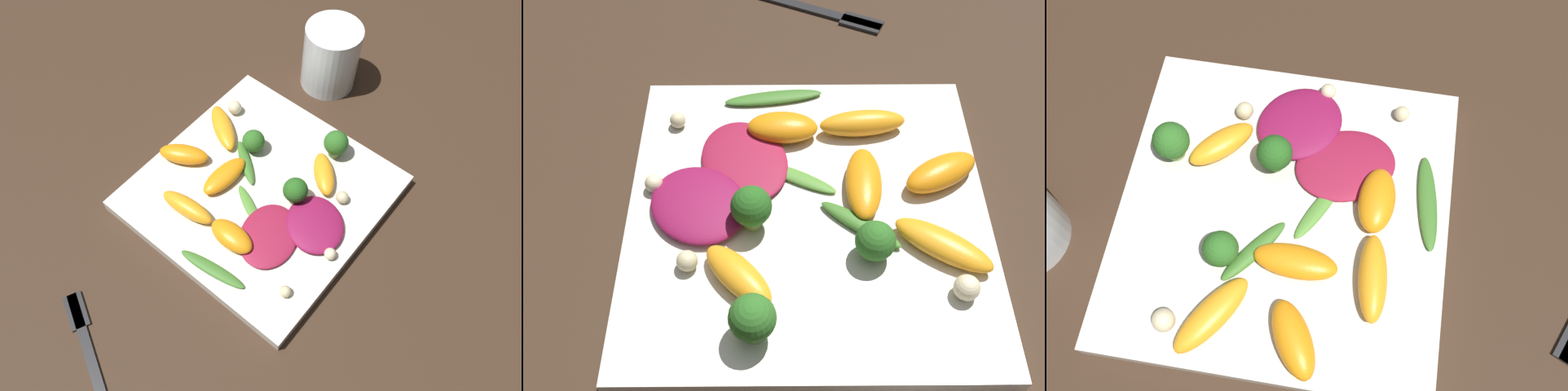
% 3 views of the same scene
% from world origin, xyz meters
% --- Properties ---
extents(ground_plane, '(2.40, 2.40, 0.00)m').
position_xyz_m(ground_plane, '(0.00, 0.00, 0.00)').
color(ground_plane, '#382619').
extents(plate, '(0.28, 0.28, 0.02)m').
position_xyz_m(plate, '(0.00, 0.00, 0.01)').
color(plate, silver).
rests_on(plate, ground_plane).
extents(radicchio_leaf_0, '(0.10, 0.10, 0.01)m').
position_xyz_m(radicchio_leaf_0, '(0.08, 0.00, 0.02)').
color(radicchio_leaf_0, maroon).
rests_on(radicchio_leaf_0, plate).
extents(radicchio_leaf_1, '(0.09, 0.10, 0.01)m').
position_xyz_m(radicchio_leaf_1, '(0.05, -0.05, 0.02)').
color(radicchio_leaf_1, maroon).
rests_on(radicchio_leaf_1, plate).
extents(orange_segment_0, '(0.07, 0.03, 0.02)m').
position_xyz_m(orange_segment_0, '(-0.05, -0.08, 0.03)').
color(orange_segment_0, orange).
rests_on(orange_segment_0, plate).
extents(orange_segment_1, '(0.03, 0.07, 0.02)m').
position_xyz_m(orange_segment_1, '(-0.04, -0.02, 0.03)').
color(orange_segment_1, orange).
rests_on(orange_segment_1, plate).
extents(orange_segment_2, '(0.06, 0.03, 0.02)m').
position_xyz_m(orange_segment_2, '(0.02, -0.08, 0.03)').
color(orange_segment_2, orange).
rests_on(orange_segment_2, plate).
extents(orange_segment_3, '(0.06, 0.06, 0.02)m').
position_xyz_m(orange_segment_3, '(0.05, 0.06, 0.03)').
color(orange_segment_3, orange).
rests_on(orange_segment_3, plate).
extents(orange_segment_4, '(0.07, 0.05, 0.02)m').
position_xyz_m(orange_segment_4, '(-0.10, -0.03, 0.03)').
color(orange_segment_4, orange).
rests_on(orange_segment_4, plate).
extents(orange_segment_5, '(0.08, 0.06, 0.02)m').
position_xyz_m(orange_segment_5, '(-0.10, 0.04, 0.03)').
color(orange_segment_5, orange).
rests_on(orange_segment_5, plate).
extents(broccoli_floret_0, '(0.03, 0.03, 0.04)m').
position_xyz_m(broccoli_floret_0, '(0.04, 0.10, 0.04)').
color(broccoli_floret_0, '#84AD5B').
rests_on(broccoli_floret_0, plate).
extents(broccoli_floret_1, '(0.03, 0.03, 0.03)m').
position_xyz_m(broccoli_floret_1, '(-0.05, 0.04, 0.04)').
color(broccoli_floret_1, '#84AD5B').
rests_on(broccoli_floret_1, plate).
extents(broccoli_floret_2, '(0.03, 0.03, 0.04)m').
position_xyz_m(broccoli_floret_2, '(0.04, 0.01, 0.04)').
color(broccoli_floret_2, '#7A9E51').
rests_on(broccoli_floret_2, plate).
extents(arugula_sprig_0, '(0.07, 0.04, 0.00)m').
position_xyz_m(arugula_sprig_0, '(0.01, -0.03, 0.02)').
color(arugula_sprig_0, '#518E33').
rests_on(arugula_sprig_0, plate).
extents(arugula_sprig_1, '(0.09, 0.03, 0.01)m').
position_xyz_m(arugula_sprig_1, '(0.03, -0.12, 0.02)').
color(arugula_sprig_1, '#3D7528').
rests_on(arugula_sprig_1, plate).
extents(arugula_sprig_2, '(0.06, 0.05, 0.01)m').
position_xyz_m(arugula_sprig_2, '(-0.04, 0.02, 0.02)').
color(arugula_sprig_2, '#3D7528').
rests_on(arugula_sprig_2, plate).
extents(macadamia_nut_0, '(0.01, 0.01, 0.01)m').
position_xyz_m(macadamia_nut_0, '(0.12, -0.02, 0.03)').
color(macadamia_nut_0, beige).
rests_on(macadamia_nut_0, plate).
extents(macadamia_nut_1, '(0.01, 0.01, 0.01)m').
position_xyz_m(macadamia_nut_1, '(0.11, -0.09, 0.02)').
color(macadamia_nut_1, beige).
rests_on(macadamia_nut_1, plate).
extents(macadamia_nut_2, '(0.02, 0.02, 0.02)m').
position_xyz_m(macadamia_nut_2, '(-0.11, 0.07, 0.03)').
color(macadamia_nut_2, beige).
rests_on(macadamia_nut_2, plate).
extents(macadamia_nut_3, '(0.02, 0.02, 0.02)m').
position_xyz_m(macadamia_nut_3, '(0.09, 0.05, 0.03)').
color(macadamia_nut_3, beige).
rests_on(macadamia_nut_3, plate).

